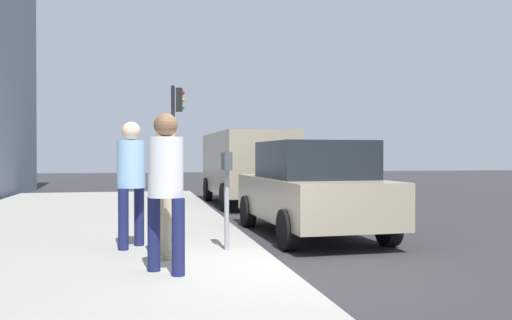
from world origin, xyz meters
The scene contains 9 objects.
ground_plane centered at (0.00, 0.00, 0.00)m, with size 80.00×80.00×0.00m, color #2B2B2D.
sidewalk_slab centered at (0.00, 3.00, 0.07)m, with size 28.00×6.00×0.15m, color gray.
parking_meter centered at (1.20, 0.55, 1.17)m, with size 0.36×0.12×1.41m.
pedestrian_at_meter centered at (0.82, 1.44, 1.19)m, with size 0.53×0.38×1.76m.
pedestrian_bystander centered at (-0.17, 1.47, 1.26)m, with size 0.45×0.42×1.85m.
parking_officer centered at (1.66, 1.90, 1.26)m, with size 0.49×0.41×1.86m.
parked_sedan_near centered at (3.16, -1.35, 0.89)m, with size 4.45×2.07×1.77m.
parked_van_far centered at (9.53, -1.35, 1.26)m, with size 5.24×2.20×2.18m.
traffic_signal centered at (11.02, 0.68, 2.58)m, with size 0.24×0.44×3.60m.
Camera 1 is at (-6.43, 1.73, 1.52)m, focal length 37.59 mm.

